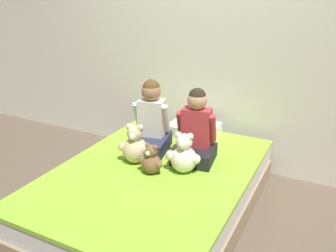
# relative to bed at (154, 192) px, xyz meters

# --- Properties ---
(ground_plane) EXTENTS (14.00, 14.00, 0.00)m
(ground_plane) POSITION_rel_bed_xyz_m (0.00, 0.00, -0.20)
(ground_plane) COLOR brown
(wall_behind_bed) EXTENTS (8.00, 0.06, 2.50)m
(wall_behind_bed) POSITION_rel_bed_xyz_m (0.00, 1.12, 1.05)
(wall_behind_bed) COLOR silver
(wall_behind_bed) RESTS_ON ground_plane
(bed) EXTENTS (1.42, 1.95, 0.40)m
(bed) POSITION_rel_bed_xyz_m (0.00, 0.00, 0.00)
(bed) COLOR #997F60
(bed) RESTS_ON ground_plane
(child_on_left) EXTENTS (0.37, 0.44, 0.61)m
(child_on_left) POSITION_rel_bed_xyz_m (-0.21, 0.32, 0.44)
(child_on_left) COLOR #282D47
(child_on_left) RESTS_ON bed
(child_on_right) EXTENTS (0.36, 0.37, 0.60)m
(child_on_right) POSITION_rel_bed_xyz_m (0.21, 0.31, 0.44)
(child_on_right) COLOR black
(child_on_right) RESTS_ON bed
(teddy_bear_held_by_left_child) EXTENTS (0.27, 0.20, 0.33)m
(teddy_bear_held_by_left_child) POSITION_rel_bed_xyz_m (-0.20, 0.05, 0.34)
(teddy_bear_held_by_left_child) COLOR #D1B78E
(teddy_bear_held_by_left_child) RESTS_ON bed
(teddy_bear_held_by_right_child) EXTENTS (0.27, 0.20, 0.32)m
(teddy_bear_held_by_right_child) POSITION_rel_bed_xyz_m (0.21, 0.08, 0.33)
(teddy_bear_held_by_right_child) COLOR silver
(teddy_bear_held_by_right_child) RESTS_ON bed
(teddy_bear_between_children) EXTENTS (0.20, 0.15, 0.24)m
(teddy_bear_between_children) POSITION_rel_bed_xyz_m (0.01, -0.05, 0.30)
(teddy_bear_between_children) COLOR brown
(teddy_bear_between_children) RESTS_ON bed
(pillow_at_headboard) EXTENTS (0.45, 0.34, 0.11)m
(pillow_at_headboard) POSITION_rel_bed_xyz_m (0.00, 0.78, 0.26)
(pillow_at_headboard) COLOR silver
(pillow_at_headboard) RESTS_ON bed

